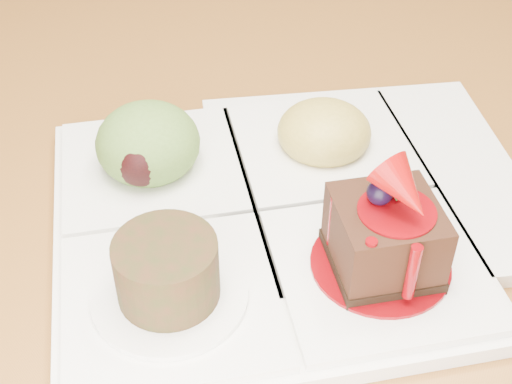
# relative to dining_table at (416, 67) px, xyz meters

# --- Properties ---
(dining_table) EXTENTS (1.00, 1.80, 0.75)m
(dining_table) POSITION_rel_dining_table_xyz_m (0.00, 0.00, 0.00)
(dining_table) COLOR brown
(dining_table) RESTS_ON ground
(sampler_plate) EXTENTS (0.36, 0.36, 0.11)m
(sampler_plate) POSITION_rel_dining_table_xyz_m (-0.14, -0.36, 0.09)
(sampler_plate) COLOR white
(sampler_plate) RESTS_ON dining_table
(second_plate) EXTENTS (0.28, 0.28, 0.01)m
(second_plate) POSITION_rel_dining_table_xyz_m (-0.06, -0.30, 0.07)
(second_plate) COLOR white
(second_plate) RESTS_ON dining_table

